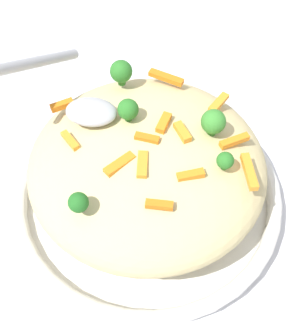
% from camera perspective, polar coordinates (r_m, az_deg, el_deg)
% --- Properties ---
extents(ground_plane, '(2.40, 2.40, 0.00)m').
position_cam_1_polar(ground_plane, '(0.57, 0.00, -4.57)').
color(ground_plane, silver).
extents(serving_bowl, '(0.33, 0.33, 0.04)m').
position_cam_1_polar(serving_bowl, '(0.55, 0.00, -3.44)').
color(serving_bowl, white).
rests_on(serving_bowl, ground_plane).
extents(pasta_mound, '(0.27, 0.26, 0.10)m').
position_cam_1_polar(pasta_mound, '(0.50, 0.00, 0.31)').
color(pasta_mound, '#DBC689').
rests_on(pasta_mound, serving_bowl).
extents(carrot_piece_0, '(0.01, 0.03, 0.01)m').
position_cam_1_polar(carrot_piece_0, '(0.44, -0.74, 0.50)').
color(carrot_piece_0, orange).
rests_on(carrot_piece_0, pasta_mound).
extents(carrot_piece_1, '(0.02, 0.03, 0.01)m').
position_cam_1_polar(carrot_piece_1, '(0.46, 4.62, 4.69)').
color(carrot_piece_1, orange).
rests_on(carrot_piece_1, pasta_mound).
extents(carrot_piece_2, '(0.02, 0.03, 0.01)m').
position_cam_1_polar(carrot_piece_2, '(0.47, 2.18, 5.86)').
color(carrot_piece_2, orange).
rests_on(carrot_piece_2, pasta_mound).
extents(carrot_piece_3, '(0.03, 0.02, 0.01)m').
position_cam_1_polar(carrot_piece_3, '(0.44, 5.69, -0.93)').
color(carrot_piece_3, orange).
rests_on(carrot_piece_3, pasta_mound).
extents(carrot_piece_4, '(0.03, 0.03, 0.01)m').
position_cam_1_polar(carrot_piece_4, '(0.44, -3.58, 0.54)').
color(carrot_piece_4, orange).
rests_on(carrot_piece_4, pasta_mound).
extents(carrot_piece_5, '(0.03, 0.01, 0.01)m').
position_cam_1_polar(carrot_piece_5, '(0.42, 1.60, -4.79)').
color(carrot_piece_5, orange).
rests_on(carrot_piece_5, pasta_mound).
extents(carrot_piece_6, '(0.02, 0.02, 0.01)m').
position_cam_1_polar(carrot_piece_6, '(0.47, -9.97, 3.56)').
color(carrot_piece_6, orange).
rests_on(carrot_piece_6, pasta_mound).
extents(carrot_piece_7, '(0.02, 0.04, 0.01)m').
position_cam_1_polar(carrot_piece_7, '(0.45, 13.16, -0.45)').
color(carrot_piece_7, orange).
rests_on(carrot_piece_7, pasta_mound).
extents(carrot_piece_8, '(0.03, 0.02, 0.01)m').
position_cam_1_polar(carrot_piece_8, '(0.47, 11.30, 3.50)').
color(carrot_piece_8, orange).
rests_on(carrot_piece_8, pasta_mound).
extents(carrot_piece_9, '(0.02, 0.03, 0.01)m').
position_cam_1_polar(carrot_piece_9, '(0.51, 9.30, 8.38)').
color(carrot_piece_9, orange).
rests_on(carrot_piece_9, pasta_mound).
extents(carrot_piece_10, '(0.03, 0.01, 0.01)m').
position_cam_1_polar(carrot_piece_10, '(0.46, 0.48, 3.54)').
color(carrot_piece_10, orange).
rests_on(carrot_piece_10, pasta_mound).
extents(carrot_piece_11, '(0.03, 0.02, 0.01)m').
position_cam_1_polar(carrot_piece_11, '(0.51, -10.99, 8.03)').
color(carrot_piece_11, orange).
rests_on(carrot_piece_11, pasta_mound).
extents(carrot_piece_12, '(0.04, 0.02, 0.01)m').
position_cam_1_polar(carrot_piece_12, '(0.53, 2.49, 11.70)').
color(carrot_piece_12, orange).
rests_on(carrot_piece_12, pasta_mound).
extents(broccoli_floret_0, '(0.03, 0.03, 0.03)m').
position_cam_1_polar(broccoli_floret_0, '(0.51, -3.38, 12.38)').
color(broccoli_floret_0, '#296820').
rests_on(broccoli_floret_0, pasta_mound).
extents(broccoli_floret_1, '(0.03, 0.03, 0.03)m').
position_cam_1_polar(broccoli_floret_1, '(0.47, 8.62, 5.93)').
color(broccoli_floret_1, '#377928').
rests_on(broccoli_floret_1, pasta_mound).
extents(broccoli_floret_2, '(0.02, 0.02, 0.03)m').
position_cam_1_polar(broccoli_floret_2, '(0.47, -2.48, 7.58)').
color(broccoli_floret_2, '#296820').
rests_on(broccoli_floret_2, pasta_mound).
extents(broccoli_floret_3, '(0.02, 0.02, 0.02)m').
position_cam_1_polar(broccoli_floret_3, '(0.42, -8.91, -4.47)').
color(broccoli_floret_3, '#205B1C').
rests_on(broccoli_floret_3, pasta_mound).
extents(broccoli_floret_4, '(0.02, 0.02, 0.02)m').
position_cam_1_polar(broccoli_floret_4, '(0.44, 10.13, 0.94)').
color(broccoli_floret_4, '#296820').
rests_on(broccoli_floret_4, pasta_mound).
extents(serving_spoon, '(0.12, 0.14, 0.09)m').
position_cam_1_polar(serving_spoon, '(0.48, -9.93, 9.40)').
color(serving_spoon, '#B7B7BC').
rests_on(serving_spoon, pasta_mound).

